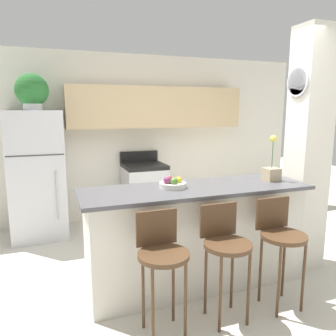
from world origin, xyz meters
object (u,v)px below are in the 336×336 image
(stove_range, at_px, (144,193))
(bar_stool_left, at_px, (162,255))
(bar_stool_right, at_px, (280,236))
(fruit_bowl, at_px, (172,184))
(orchid_vase, at_px, (272,170))
(refrigerator, at_px, (38,175))
(bar_stool_mid, at_px, (225,245))
(potted_plant_on_fridge, at_px, (32,91))

(stove_range, height_order, bar_stool_left, stove_range)
(stove_range, bearing_deg, bar_stool_right, -78.46)
(bar_stool_right, xyz_separation_m, fruit_bowl, (-0.77, 0.60, 0.40))
(bar_stool_left, relative_size, fruit_bowl, 3.76)
(orchid_vase, bearing_deg, refrigerator, 140.76)
(orchid_vase, bearing_deg, fruit_bowl, 177.97)
(bar_stool_mid, distance_m, fruit_bowl, 0.76)
(bar_stool_right, distance_m, orchid_vase, 0.79)
(stove_range, xyz_separation_m, potted_plant_on_fridge, (-1.49, -0.05, 1.49))
(stove_range, distance_m, fruit_bowl, 2.00)
(bar_stool_left, bearing_deg, bar_stool_mid, 0.00)
(potted_plant_on_fridge, bearing_deg, stove_range, 2.01)
(bar_stool_left, height_order, orchid_vase, orchid_vase)
(potted_plant_on_fridge, distance_m, orchid_vase, 3.11)
(fruit_bowl, bearing_deg, refrigerator, 123.71)
(bar_stool_left, xyz_separation_m, bar_stool_right, (1.08, 0.00, 0.00))
(stove_range, xyz_separation_m, bar_stool_mid, (-0.03, -2.51, 0.17))
(stove_range, height_order, fruit_bowl, fruit_bowl)
(bar_stool_left, height_order, bar_stool_mid, same)
(refrigerator, distance_m, bar_stool_mid, 2.87)
(bar_stool_mid, distance_m, bar_stool_right, 0.54)
(bar_stool_left, distance_m, bar_stool_right, 1.08)
(potted_plant_on_fridge, bearing_deg, bar_stool_right, -50.74)
(bar_stool_mid, height_order, orchid_vase, orchid_vase)
(stove_range, xyz_separation_m, orchid_vase, (0.82, -1.94, 0.64))
(bar_stool_right, relative_size, orchid_vase, 2.02)
(bar_stool_right, bearing_deg, stove_range, 101.54)
(stove_range, height_order, bar_stool_right, stove_range)
(bar_stool_mid, relative_size, bar_stool_right, 1.00)
(bar_stool_left, height_order, bar_stool_right, same)
(bar_stool_left, bearing_deg, bar_stool_right, 0.00)
(stove_range, bearing_deg, refrigerator, -177.99)
(bar_stool_left, relative_size, bar_stool_right, 1.00)
(orchid_vase, bearing_deg, bar_stool_left, -157.89)
(refrigerator, xyz_separation_m, stove_range, (1.49, 0.05, -0.39))
(bar_stool_mid, relative_size, fruit_bowl, 3.76)
(refrigerator, xyz_separation_m, orchid_vase, (2.31, -1.89, 0.24))
(refrigerator, height_order, bar_stool_mid, refrigerator)
(bar_stool_left, relative_size, potted_plant_on_fridge, 2.03)
(bar_stool_right, bearing_deg, potted_plant_on_fridge, 129.26)
(bar_stool_left, bearing_deg, stove_range, 77.13)
(potted_plant_on_fridge, relative_size, orchid_vase, 1.00)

